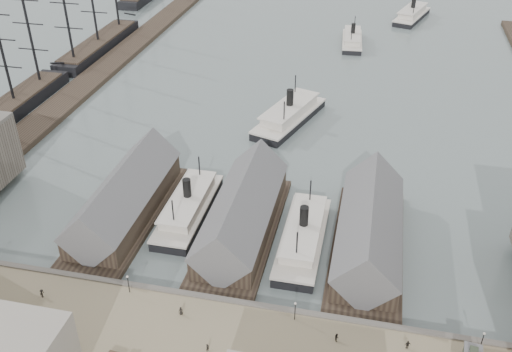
# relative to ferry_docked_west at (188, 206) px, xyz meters

# --- Properties ---
(ground) EXTENTS (900.00, 900.00, 0.00)m
(ground) POSITION_rel_ferry_docked_west_xyz_m (13.00, -20.34, -2.30)
(ground) COLOR slate
(ground) RESTS_ON ground
(seawall) EXTENTS (180.00, 1.20, 2.30)m
(seawall) POSITION_rel_ferry_docked_west_xyz_m (13.00, -25.54, -1.15)
(seawall) COLOR #59544C
(seawall) RESTS_ON ground
(west_wharf) EXTENTS (10.00, 220.00, 1.60)m
(west_wharf) POSITION_rel_ferry_docked_west_xyz_m (-55.00, 79.66, -1.50)
(west_wharf) COLOR #2D231C
(west_wharf) RESTS_ON ground
(ferry_shed_west) EXTENTS (14.00, 42.00, 12.60)m
(ferry_shed_west) POSITION_rel_ferry_docked_west_xyz_m (-13.00, -3.46, 2.34)
(ferry_shed_west) COLOR #2D231C
(ferry_shed_west) RESTS_ON ground
(ferry_shed_center) EXTENTS (14.00, 42.00, 12.60)m
(ferry_shed_center) POSITION_rel_ferry_docked_west_xyz_m (13.00, -3.46, 2.34)
(ferry_shed_center) COLOR #2D231C
(ferry_shed_center) RESTS_ON ground
(ferry_shed_east) EXTENTS (14.00, 42.00, 12.60)m
(ferry_shed_east) POSITION_rel_ferry_docked_west_xyz_m (39.00, -3.46, 2.34)
(ferry_shed_east) COLOR #2D231C
(ferry_shed_east) RESTS_ON ground
(lamp_post_near_w) EXTENTS (0.44, 0.44, 3.92)m
(lamp_post_near_w) POSITION_rel_ferry_docked_west_xyz_m (-2.00, -27.34, 2.41)
(lamp_post_near_w) COLOR black
(lamp_post_near_w) RESTS_ON quay
(lamp_post_near_e) EXTENTS (0.44, 0.44, 3.92)m
(lamp_post_near_e) POSITION_rel_ferry_docked_west_xyz_m (28.00, -27.34, 2.41)
(lamp_post_near_e) COLOR black
(lamp_post_near_e) RESTS_ON quay
(lamp_post_far_e) EXTENTS (0.44, 0.44, 3.92)m
(lamp_post_far_e) POSITION_rel_ferry_docked_west_xyz_m (58.00, -27.34, 2.41)
(lamp_post_far_e) COLOR black
(lamp_post_far_e) RESTS_ON quay
(ferry_docked_west) EXTENTS (8.25, 27.49, 9.82)m
(ferry_docked_west) POSITION_rel_ferry_docked_west_xyz_m (0.00, 0.00, 0.00)
(ferry_docked_west) COLOR black
(ferry_docked_west) RESTS_ON ground
(ferry_docked_east) EXTENTS (8.36, 27.87, 9.95)m
(ferry_docked_east) POSITION_rel_ferry_docked_west_xyz_m (26.00, -4.74, 0.03)
(ferry_docked_east) COLOR black
(ferry_docked_east) RESTS_ON ground
(ferry_open_near) EXTENTS (17.87, 31.58, 10.80)m
(ferry_open_near) POSITION_rel_ferry_docked_west_xyz_m (13.93, 49.10, 0.23)
(ferry_open_near) COLOR black
(ferry_open_near) RESTS_ON ground
(ferry_open_mid) EXTENTS (9.15, 24.90, 8.72)m
(ferry_open_mid) POSITION_rel_ferry_docked_west_xyz_m (26.24, 120.08, -0.26)
(ferry_open_mid) COLOR black
(ferry_open_mid) RESTS_ON ground
(ferry_open_far) EXTENTS (16.48, 29.33, 10.03)m
(ferry_open_far) POSITION_rel_ferry_docked_west_xyz_m (48.89, 157.95, 0.05)
(ferry_open_far) COLOR black
(ferry_open_far) RESTS_ON ground
(sailing_ship_near) EXTENTS (9.02, 62.12, 37.07)m
(sailing_ship_near) POSITION_rel_ferry_docked_west_xyz_m (-66.84, 31.70, 0.42)
(sailing_ship_near) COLOR black
(sailing_ship_near) RESTS_ON ground
(sailing_ship_mid) EXTENTS (9.29, 53.66, 38.18)m
(sailing_ship_mid) POSITION_rel_ferry_docked_west_xyz_m (-65.86, 92.63, 0.43)
(sailing_ship_mid) COLOR black
(sailing_ship_mid) RESTS_ON ground
(horse_cart_left) EXTENTS (4.66, 3.82, 1.69)m
(horse_cart_left) POSITION_rel_ferry_docked_west_xyz_m (-19.65, -37.23, 0.54)
(horse_cart_left) COLOR black
(horse_cart_left) RESTS_ON quay
(pedestrian_2) EXTENTS (0.71, 1.15, 1.72)m
(pedestrian_2) POSITION_rel_ferry_docked_west_xyz_m (-16.59, -31.84, 0.56)
(pedestrian_2) COLOR black
(pedestrian_2) RESTS_ON quay
(pedestrian_4) EXTENTS (0.89, 0.73, 1.58)m
(pedestrian_4) POSITION_rel_ferry_docked_west_xyz_m (8.78, -30.42, 0.49)
(pedestrian_4) COLOR black
(pedestrian_4) RESTS_ON quay
(pedestrian_5) EXTENTS (0.62, 0.70, 1.57)m
(pedestrian_5) POSITION_rel_ferry_docked_west_xyz_m (15.56, -37.12, 0.48)
(pedestrian_5) COLOR black
(pedestrian_5) RESTS_ON quay
(pedestrian_6) EXTENTS (0.85, 0.94, 1.57)m
(pedestrian_6) POSITION_rel_ferry_docked_west_xyz_m (35.40, -30.43, 0.48)
(pedestrian_6) COLOR black
(pedestrian_6) RESTS_ON quay
(pedestrian_8) EXTENTS (1.07, 0.67, 1.69)m
(pedestrian_8) POSITION_rel_ferry_docked_west_xyz_m (46.65, -29.59, 0.55)
(pedestrian_8) COLOR black
(pedestrian_8) RESTS_ON quay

